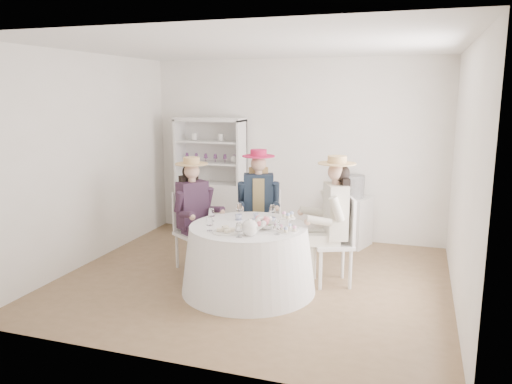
% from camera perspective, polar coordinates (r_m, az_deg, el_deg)
% --- Properties ---
extents(ground, '(4.50, 4.50, 0.00)m').
position_cam_1_polar(ground, '(6.08, -0.30, -9.93)').
color(ground, brown).
rests_on(ground, ground).
extents(ceiling, '(4.50, 4.50, 0.00)m').
position_cam_1_polar(ceiling, '(5.69, -0.33, 16.33)').
color(ceiling, white).
rests_on(ceiling, wall_back).
extents(wall_back, '(4.50, 0.00, 4.50)m').
position_cam_1_polar(wall_back, '(7.64, 4.47, 4.87)').
color(wall_back, white).
rests_on(wall_back, ground).
extents(wall_front, '(4.50, 0.00, 4.50)m').
position_cam_1_polar(wall_front, '(3.92, -9.64, -1.42)').
color(wall_front, white).
rests_on(wall_front, ground).
extents(wall_left, '(0.00, 4.50, 4.50)m').
position_cam_1_polar(wall_left, '(6.78, -18.69, 3.50)').
color(wall_left, white).
rests_on(wall_left, ground).
extents(wall_right, '(0.00, 4.50, 4.50)m').
position_cam_1_polar(wall_right, '(5.46, 22.71, 1.45)').
color(wall_right, white).
rests_on(wall_right, ground).
extents(tea_table, '(1.51, 1.51, 0.75)m').
position_cam_1_polar(tea_table, '(5.65, -0.86, -7.56)').
color(tea_table, white).
rests_on(tea_table, ground).
extents(hutch, '(1.20, 0.71, 1.82)m').
position_cam_1_polar(hutch, '(7.93, -5.10, -0.04)').
color(hutch, silver).
rests_on(hutch, ground).
extents(side_table, '(0.59, 0.59, 0.72)m').
position_cam_1_polar(side_table, '(7.41, 10.90, -3.30)').
color(side_table, silver).
rests_on(side_table, ground).
extents(hatbox, '(0.35, 0.35, 0.32)m').
position_cam_1_polar(hatbox, '(7.30, 11.05, 0.65)').
color(hatbox, black).
rests_on(hatbox, side_table).
extents(guest_left, '(0.61, 0.57, 1.42)m').
position_cam_1_polar(guest_left, '(6.25, -7.14, -1.71)').
color(guest_left, silver).
rests_on(guest_left, ground).
extents(guest_mid, '(0.56, 0.61, 1.49)m').
position_cam_1_polar(guest_mid, '(6.47, 0.29, -0.83)').
color(guest_mid, silver).
rests_on(guest_mid, ground).
extents(guest_right, '(0.63, 0.57, 1.51)m').
position_cam_1_polar(guest_right, '(5.76, 8.81, -2.41)').
color(guest_right, silver).
rests_on(guest_right, ground).
extents(spare_chair, '(0.45, 0.45, 0.91)m').
position_cam_1_polar(spare_chair, '(7.02, 1.86, -2.83)').
color(spare_chair, silver).
rests_on(spare_chair, ground).
extents(teacup_a, '(0.10, 0.10, 0.06)m').
position_cam_1_polar(teacup_a, '(5.77, -2.00, -2.93)').
color(teacup_a, white).
rests_on(teacup_a, tea_table).
extents(teacup_b, '(0.07, 0.07, 0.06)m').
position_cam_1_polar(teacup_b, '(5.81, -0.02, -2.82)').
color(teacup_b, white).
rests_on(teacup_b, tea_table).
extents(teacup_c, '(0.09, 0.09, 0.06)m').
position_cam_1_polar(teacup_c, '(5.60, 1.88, -3.35)').
color(teacup_c, white).
rests_on(teacup_c, tea_table).
extents(flower_bowl, '(0.23, 0.23, 0.05)m').
position_cam_1_polar(flower_bowl, '(5.41, 1.10, -3.93)').
color(flower_bowl, white).
rests_on(flower_bowl, tea_table).
extents(flower_arrangement, '(0.17, 0.17, 0.06)m').
position_cam_1_polar(flower_arrangement, '(5.40, 0.70, -3.39)').
color(flower_arrangement, pink).
rests_on(flower_arrangement, tea_table).
extents(table_teapot, '(0.25, 0.18, 0.19)m').
position_cam_1_polar(table_teapot, '(5.15, -0.71, -4.12)').
color(table_teapot, white).
rests_on(table_teapot, tea_table).
extents(sandwich_plate, '(0.28, 0.28, 0.06)m').
position_cam_1_polar(sandwich_plate, '(5.27, -3.46, -4.49)').
color(sandwich_plate, white).
rests_on(sandwich_plate, tea_table).
extents(cupcake_stand, '(0.22, 0.22, 0.21)m').
position_cam_1_polar(cupcake_stand, '(5.30, 3.64, -3.73)').
color(cupcake_stand, white).
rests_on(cupcake_stand, tea_table).
extents(stemware_set, '(0.98, 0.98, 0.15)m').
position_cam_1_polar(stemware_set, '(5.52, -0.87, -3.10)').
color(stemware_set, white).
rests_on(stemware_set, tea_table).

